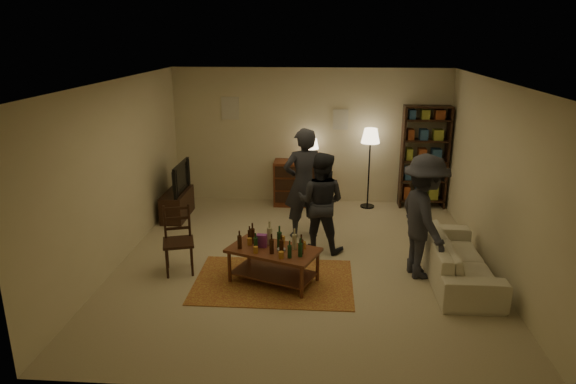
# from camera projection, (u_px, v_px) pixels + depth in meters

# --- Properties ---
(floor) EXTENTS (6.00, 6.00, 0.00)m
(floor) POSITION_uv_depth(u_px,v_px,m) (303.00, 261.00, 7.84)
(floor) COLOR #C6B793
(floor) RESTS_ON ground
(room_shell) EXTENTS (6.00, 6.00, 6.00)m
(room_shell) POSITION_uv_depth(u_px,v_px,m) (278.00, 113.00, 10.18)
(room_shell) COLOR beige
(room_shell) RESTS_ON ground
(rug) EXTENTS (2.20, 1.50, 0.01)m
(rug) POSITION_uv_depth(u_px,v_px,m) (274.00, 281.00, 7.20)
(rug) COLOR maroon
(rug) RESTS_ON ground
(coffee_table) EXTENTS (1.38, 1.06, 0.84)m
(coffee_table) POSITION_uv_depth(u_px,v_px,m) (273.00, 253.00, 7.07)
(coffee_table) COLOR brown
(coffee_table) RESTS_ON ground
(dining_chair) EXTENTS (0.53, 0.53, 0.99)m
(dining_chair) POSITION_uv_depth(u_px,v_px,m) (178.00, 237.00, 7.40)
(dining_chair) COLOR #321910
(dining_chair) RESTS_ON ground
(tv_stand) EXTENTS (0.40, 1.00, 1.06)m
(tv_stand) POSITION_uv_depth(u_px,v_px,m) (177.00, 198.00, 9.61)
(tv_stand) COLOR #321910
(tv_stand) RESTS_ON ground
(dresser) EXTENTS (1.00, 0.50, 1.36)m
(dresser) POSITION_uv_depth(u_px,v_px,m) (299.00, 182.00, 10.30)
(dresser) COLOR brown
(dresser) RESTS_ON ground
(bookshelf) EXTENTS (0.90, 0.34, 2.02)m
(bookshelf) POSITION_uv_depth(u_px,v_px,m) (424.00, 156.00, 10.02)
(bookshelf) COLOR #321910
(bookshelf) RESTS_ON ground
(floor_lamp) EXTENTS (0.36, 0.36, 1.59)m
(floor_lamp) POSITION_uv_depth(u_px,v_px,m) (370.00, 141.00, 9.88)
(floor_lamp) COLOR black
(floor_lamp) RESTS_ON ground
(sofa) EXTENTS (0.81, 2.08, 0.61)m
(sofa) POSITION_uv_depth(u_px,v_px,m) (457.00, 258.00, 7.22)
(sofa) COLOR beige
(sofa) RESTS_ON ground
(person_left) EXTENTS (0.80, 0.66, 1.88)m
(person_left) POSITION_uv_depth(u_px,v_px,m) (303.00, 184.00, 8.53)
(person_left) COLOR #26262D
(person_left) RESTS_ON ground
(person_right) EXTENTS (0.91, 0.80, 1.60)m
(person_right) POSITION_uv_depth(u_px,v_px,m) (321.00, 202.00, 8.04)
(person_right) COLOR #222329
(person_right) RESTS_ON ground
(person_by_sofa) EXTENTS (0.89, 1.26, 1.78)m
(person_by_sofa) POSITION_uv_depth(u_px,v_px,m) (424.00, 217.00, 7.15)
(person_by_sofa) COLOR #2A2A32
(person_by_sofa) RESTS_ON ground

